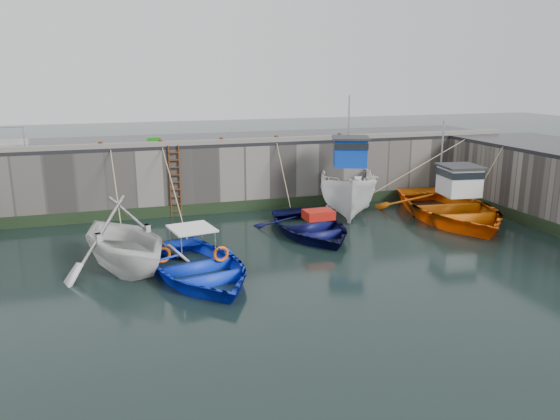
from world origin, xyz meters
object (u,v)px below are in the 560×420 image
object	(u,v)px
boat_near_navy	(310,234)
boat_near_blue	(199,276)
boat_far_white	(348,189)
boat_near_white	(125,268)
boat_far_orange	(451,208)
bollard_c	(221,140)
bollard_e	(340,136)
ladder	(175,182)
bollard_a	(101,145)
fish_crate	(154,140)
bollard_b	(161,143)
bollard_d	(276,138)

from	to	relation	value
boat_near_navy	boat_near_blue	bearing A→B (deg)	-148.49
boat_near_navy	boat_far_white	size ratio (longest dim) A/B	0.75
boat_near_white	boat_far_white	distance (m)	11.20
boat_near_blue	boat_far_orange	xyz separation A→B (m)	(11.73, 3.69, 0.51)
bollard_c	bollard_e	size ratio (longest dim) A/B	1.00
ladder	boat_near_white	bearing A→B (deg)	-111.46
ladder	boat_near_blue	world-z (taller)	ladder
boat_far_orange	bollard_e	xyz separation A→B (m)	(-3.50, 4.36, 2.79)
boat_far_orange	bollard_a	distance (m)	15.39
boat_near_navy	bollard_e	distance (m)	6.57
boat_far_white	boat_near_navy	bearing A→B (deg)	-114.73
boat_near_navy	boat_far_white	world-z (taller)	boat_far_white
boat_near_white	boat_near_navy	world-z (taller)	boat_near_white
boat_near_blue	bollard_c	bearing A→B (deg)	62.66
boat_near_navy	bollard_c	bearing A→B (deg)	116.51
ladder	boat_near_blue	bearing A→B (deg)	-91.76
bollard_a	bollard_c	size ratio (longest dim) A/B	1.00
fish_crate	boat_far_white	bearing A→B (deg)	-16.35
bollard_b	bollard_d	xyz separation A→B (m)	(5.30, 0.00, 0.00)
bollard_e	bollard_b	bearing A→B (deg)	180.00
boat_near_navy	fish_crate	xyz separation A→B (m)	(-5.51, 5.57, 3.31)
boat_far_orange	bollard_a	size ratio (longest dim) A/B	29.32
ladder	boat_near_blue	size ratio (longest dim) A/B	0.56
boat_far_orange	bollard_e	size ratio (longest dim) A/B	29.32
ladder	bollard_c	xyz separation A→B (m)	(2.20, 0.34, 1.71)
boat_near_blue	boat_near_white	bearing A→B (deg)	134.85
boat_near_white	boat_far_orange	bearing A→B (deg)	-12.62
boat_near_white	boat_near_blue	xyz separation A→B (m)	(2.20, -1.52, 0.00)
boat_far_orange	bollard_d	xyz separation A→B (m)	(-6.70, 4.36, 2.79)
boat_near_navy	boat_far_white	distance (m)	4.19
ladder	boat_near_white	size ratio (longest dim) A/B	0.62
boat_near_blue	boat_far_orange	size ratio (longest dim) A/B	0.69
boat_near_white	boat_near_navy	distance (m)	7.45
boat_near_blue	bollard_e	size ratio (longest dim) A/B	20.32
ladder	boat_far_white	bearing A→B (deg)	-11.30
bollard_c	boat_near_white	bearing A→B (deg)	-125.36
boat_near_white	bollard_e	world-z (taller)	bollard_e
boat_near_white	fish_crate	distance (m)	8.30
boat_near_navy	bollard_c	xyz separation A→B (m)	(-2.58, 4.69, 3.30)
boat_near_white	boat_far_white	bearing A→B (deg)	3.25
ladder	bollard_a	size ratio (longest dim) A/B	11.43
bollard_d	boat_near_blue	bearing A→B (deg)	-122.02
ladder	bollard_b	size ratio (longest dim) A/B	11.43
fish_crate	bollard_d	world-z (taller)	fish_crate
bollard_c	ladder	bearing A→B (deg)	-171.33
boat_near_blue	bollard_b	distance (m)	8.71
boat_near_navy	bollard_c	size ratio (longest dim) A/B	19.28
boat_near_white	bollard_d	distance (m)	10.29
boat_near_white	boat_far_orange	size ratio (longest dim) A/B	0.62
fish_crate	bollard_a	size ratio (longest dim) A/B	2.10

